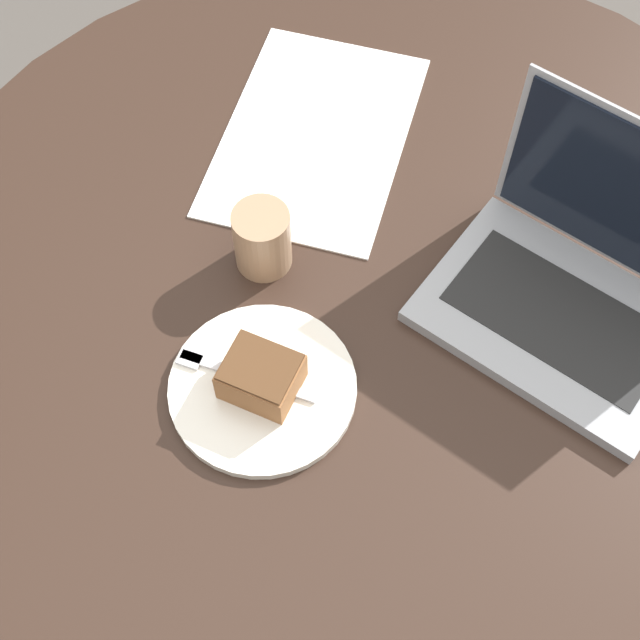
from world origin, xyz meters
The scene contains 8 objects.
ground_plane centered at (0.00, 0.00, 0.00)m, with size 12.00×12.00×0.00m, color #4C4742.
dining_table centered at (0.00, 0.00, 0.59)m, with size 1.26×1.26×0.73m.
paper_document centered at (0.22, 0.14, 0.73)m, with size 0.37×0.25×0.00m.
plate centered at (-0.18, 0.09, 0.74)m, with size 0.22×0.22×0.01m.
cake_slice centered at (-0.18, 0.09, 0.77)m, with size 0.08×0.09×0.05m.
fork centered at (-0.17, 0.13, 0.74)m, with size 0.03×0.17×0.00m.
coffee_glass centered at (0.00, 0.14, 0.78)m, with size 0.07×0.07×0.09m.
laptop centered at (0.04, -0.24, 0.78)m, with size 0.32×0.37×0.25m.
Camera 1 is at (-0.59, -0.10, 1.68)m, focal length 50.00 mm.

